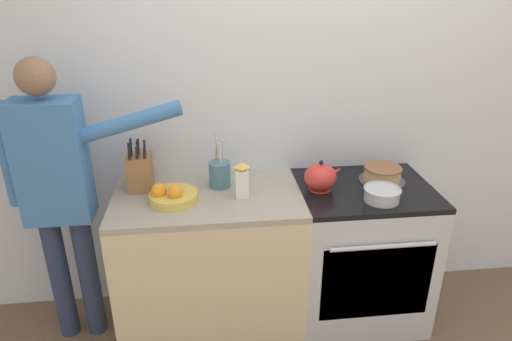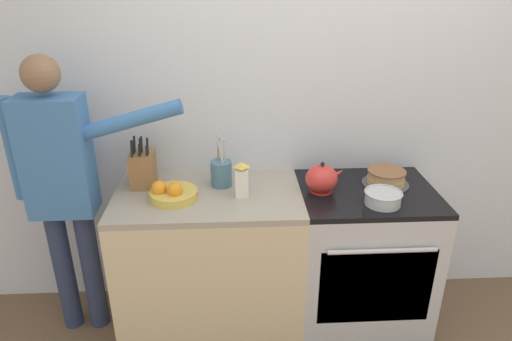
% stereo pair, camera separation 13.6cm
% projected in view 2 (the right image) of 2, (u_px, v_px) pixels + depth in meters
% --- Properties ---
extents(wall_back, '(8.00, 0.04, 2.60)m').
position_uv_depth(wall_back, '(316.00, 103.00, 2.68)').
color(wall_back, silver).
rests_on(wall_back, ground_plane).
extents(counter_cabinet, '(1.04, 0.62, 0.88)m').
position_uv_depth(counter_cabinet, '(211.00, 260.00, 2.70)').
color(counter_cabinet, beige).
rests_on(counter_cabinet, ground_plane).
extents(stove_range, '(0.76, 0.65, 0.88)m').
position_uv_depth(stove_range, '(361.00, 256.00, 2.74)').
color(stove_range, '#B7BABF').
rests_on(stove_range, ground_plane).
extents(layer_cake, '(0.26, 0.26, 0.09)m').
position_uv_depth(layer_cake, '(386.00, 178.00, 2.61)').
color(layer_cake, '#4C4C51').
rests_on(layer_cake, stove_range).
extents(tea_kettle, '(0.22, 0.18, 0.18)m').
position_uv_depth(tea_kettle, '(322.00, 179.00, 2.53)').
color(tea_kettle, red).
rests_on(tea_kettle, stove_range).
extents(mixing_bowl, '(0.20, 0.20, 0.07)m').
position_uv_depth(mixing_bowl, '(383.00, 198.00, 2.40)').
color(mixing_bowl, '#B7BABF').
rests_on(mixing_bowl, stove_range).
extents(knife_block, '(0.13, 0.17, 0.29)m').
position_uv_depth(knife_block, '(143.00, 169.00, 2.59)').
color(knife_block, olive).
rests_on(knife_block, counter_cabinet).
extents(utensil_crock, '(0.12, 0.12, 0.34)m').
position_uv_depth(utensil_crock, '(221.00, 173.00, 2.59)').
color(utensil_crock, '#477084').
rests_on(utensil_crock, counter_cabinet).
extents(fruit_bowl, '(0.26, 0.26, 0.11)m').
position_uv_depth(fruit_bowl, '(172.00, 193.00, 2.45)').
color(fruit_bowl, gold).
rests_on(fruit_bowl, counter_cabinet).
extents(milk_carton, '(0.07, 0.07, 0.20)m').
position_uv_depth(milk_carton, '(242.00, 180.00, 2.46)').
color(milk_carton, white).
rests_on(milk_carton, counter_cabinet).
extents(person_baker, '(0.93, 0.20, 1.65)m').
position_uv_depth(person_baker, '(62.00, 179.00, 2.45)').
color(person_baker, '#283351').
rests_on(person_baker, ground_plane).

